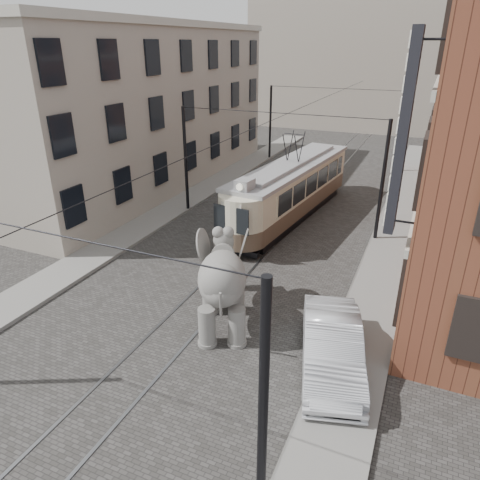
% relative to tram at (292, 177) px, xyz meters
% --- Properties ---
extents(ground, '(120.00, 120.00, 0.00)m').
position_rel_tram_xyz_m(ground, '(-0.26, -7.48, -2.37)').
color(ground, '#3E3B39').
extents(tram_rails, '(1.54, 80.00, 0.02)m').
position_rel_tram_xyz_m(tram_rails, '(-0.26, -7.48, -2.36)').
color(tram_rails, slate).
rests_on(tram_rails, ground).
extents(sidewalk_right, '(2.00, 60.00, 0.15)m').
position_rel_tram_xyz_m(sidewalk_right, '(5.74, -7.48, -2.29)').
color(sidewalk_right, slate).
rests_on(sidewalk_right, ground).
extents(sidewalk_left, '(2.00, 60.00, 0.15)m').
position_rel_tram_xyz_m(sidewalk_left, '(-6.76, -7.48, -2.29)').
color(sidewalk_left, slate).
rests_on(sidewalk_left, ground).
extents(stucco_building, '(7.00, 24.00, 10.00)m').
position_rel_tram_xyz_m(stucco_building, '(-11.26, 2.52, 2.63)').
color(stucco_building, gray).
rests_on(stucco_building, ground).
extents(distant_block, '(28.00, 10.00, 14.00)m').
position_rel_tram_xyz_m(distant_block, '(-0.26, 32.52, 4.63)').
color(distant_block, gray).
rests_on(distant_block, ground).
extents(catenary, '(11.00, 30.20, 6.00)m').
position_rel_tram_xyz_m(catenary, '(-0.46, -2.48, 0.63)').
color(catenary, black).
rests_on(catenary, ground).
extents(tram, '(3.80, 12.15, 4.74)m').
position_rel_tram_xyz_m(tram, '(0.00, 0.00, 0.00)').
color(tram, beige).
rests_on(tram, ground).
extents(elephant, '(4.53, 5.65, 3.04)m').
position_rel_tram_xyz_m(elephant, '(1.13, -11.25, -0.85)').
color(elephant, '#65625D').
rests_on(elephant, ground).
extents(parked_car, '(2.95, 5.11, 1.59)m').
position_rel_tram_xyz_m(parked_car, '(5.07, -11.89, -1.57)').
color(parked_car, '#ACADB1').
rests_on(parked_car, ground).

